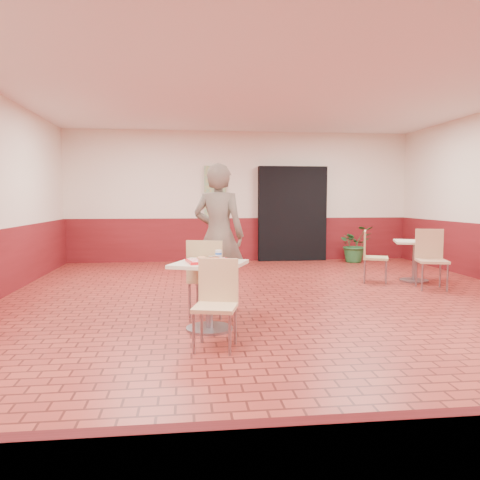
{
  "coord_description": "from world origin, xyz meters",
  "views": [
    {
      "loc": [
        -1.29,
        -5.86,
        1.44
      ],
      "look_at": [
        -0.64,
        -0.29,
        0.95
      ],
      "focal_mm": 35.0,
      "sensor_mm": 36.0,
      "label": 1
    }
  ],
  "objects": [
    {
      "name": "second_table",
      "position": [
        2.7,
        1.87,
        0.48
      ],
      "size": [
        0.68,
        0.68,
        0.71
      ],
      "rotation": [
        0.0,
        0.0,
        -0.33
      ],
      "color": "beige",
      "rests_on": "ground"
    },
    {
      "name": "chair_main_back",
      "position": [
        -1.04,
        -0.2,
        0.53
      ],
      "size": [
        0.54,
        0.54,
        0.95
      ],
      "rotation": [
        0.0,
        0.0,
        2.86
      ],
      "color": "tan",
      "rests_on": "ground"
    },
    {
      "name": "long_john_donut",
      "position": [
        -0.99,
        -0.8,
        0.8
      ],
      "size": [
        0.15,
        0.11,
        0.04
      ],
      "rotation": [
        0.0,
        0.0,
        0.35
      ],
      "color": "#EC7E45",
      "rests_on": "serving_tray"
    },
    {
      "name": "corridor_doorway",
      "position": [
        1.2,
        4.88,
        1.1
      ],
      "size": [
        1.6,
        0.22,
        2.2
      ],
      "primitive_type": "cube",
      "color": "black",
      "rests_on": "ground"
    },
    {
      "name": "chair_second_left",
      "position": [
        1.92,
        1.9,
        0.5
      ],
      "size": [
        0.54,
        0.54,
        0.9
      ],
      "rotation": [
        0.0,
        0.0,
        1.18
      ],
      "color": "tan",
      "rests_on": "ground"
    },
    {
      "name": "ring_donut",
      "position": [
        -1.12,
        -0.74,
        0.8
      ],
      "size": [
        0.11,
        0.11,
        0.03
      ],
      "primitive_type": "torus",
      "rotation": [
        0.0,
        0.0,
        0.11
      ],
      "color": "#CD7E4A",
      "rests_on": "serving_tray"
    },
    {
      "name": "chair_main_front",
      "position": [
        -1.0,
        -1.39,
        0.48
      ],
      "size": [
        0.48,
        0.48,
        0.86
      ],
      "rotation": [
        0.0,
        0.0,
        -0.25
      ],
      "color": "#EAC18C",
      "rests_on": "ground"
    },
    {
      "name": "wainscot_band",
      "position": [
        0.0,
        0.0,
        0.5
      ],
      "size": [
        8.0,
        10.0,
        1.0
      ],
      "color": "maroon",
      "rests_on": "ground"
    },
    {
      "name": "chair_second_front",
      "position": [
        2.65,
        1.24,
        0.53
      ],
      "size": [
        0.53,
        0.53,
        0.96
      ],
      "rotation": [
        0.0,
        0.0,
        -0.24
      ],
      "color": "tan",
      "rests_on": "ground"
    },
    {
      "name": "promo_poster",
      "position": [
        -0.6,
        4.94,
        1.6
      ],
      "size": [
        0.5,
        0.03,
        1.2
      ],
      "primitive_type": "cube",
      "color": "gray",
      "rests_on": "wainscot_band"
    },
    {
      "name": "main_table",
      "position": [
        -1.04,
        -0.79,
        0.51
      ],
      "size": [
        0.71,
        0.71,
        0.75
      ],
      "rotation": [
        0.0,
        0.0,
        -0.39
      ],
      "color": "beige",
      "rests_on": "ground"
    },
    {
      "name": "potted_plant",
      "position": [
        2.56,
        4.4,
        0.42
      ],
      "size": [
        0.87,
        0.79,
        0.83
      ],
      "primitive_type": "imported",
      "rotation": [
        0.0,
        0.0,
        0.21
      ],
      "color": "#255E2D",
      "rests_on": "ground"
    },
    {
      "name": "paper_cup",
      "position": [
        -0.93,
        -0.67,
        0.83
      ],
      "size": [
        0.07,
        0.07,
        0.09
      ],
      "rotation": [
        0.0,
        0.0,
        -0.19
      ],
      "color": "silver",
      "rests_on": "serving_tray"
    },
    {
      "name": "room_shell",
      "position": [
        0.0,
        0.0,
        1.5
      ],
      "size": [
        8.01,
        10.01,
        3.01
      ],
      "color": "maroon",
      "rests_on": "ground"
    },
    {
      "name": "customer",
      "position": [
        -0.85,
        0.4,
        0.96
      ],
      "size": [
        0.82,
        0.68,
        1.91
      ],
      "primitive_type": "imported",
      "rotation": [
        0.0,
        0.0,
        2.77
      ],
      "color": "#6A5E52",
      "rests_on": "ground"
    },
    {
      "name": "serving_tray",
      "position": [
        -1.04,
        -0.79,
        0.77
      ],
      "size": [
        0.47,
        0.36,
        0.03
      ],
      "rotation": [
        0.0,
        0.0,
        0.16
      ],
      "color": "red",
      "rests_on": "main_table"
    }
  ]
}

